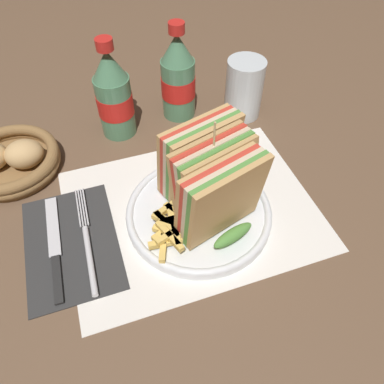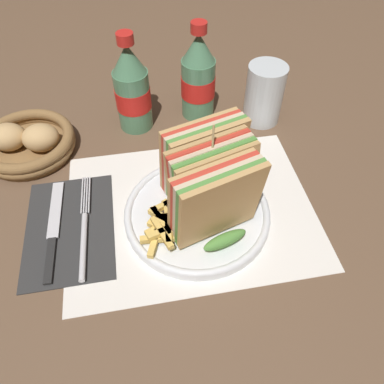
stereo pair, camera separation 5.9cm
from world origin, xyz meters
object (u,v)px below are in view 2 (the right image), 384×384
at_px(plate_main, 194,213).
at_px(coke_bottle_far, 198,78).
at_px(knife, 53,229).
at_px(coke_bottle_near, 132,90).
at_px(fork, 84,233).
at_px(bread_basket, 27,142).
at_px(glass_near, 264,94).
at_px(club_sandwich, 210,180).

bearing_deg(plate_main, coke_bottle_far, 78.11).
relative_size(knife, coke_bottle_near, 1.01).
distance_m(plate_main, fork, 0.18).
height_order(plate_main, coke_bottle_near, coke_bottle_near).
height_order(knife, bread_basket, bread_basket).
bearing_deg(glass_near, coke_bottle_near, 174.36).
xyz_separation_m(club_sandwich, fork, (-0.20, -0.01, -0.07)).
xyz_separation_m(plate_main, club_sandwich, (0.02, 0.00, 0.07)).
distance_m(club_sandwich, fork, 0.21).
xyz_separation_m(fork, glass_near, (0.36, 0.24, 0.05)).
xyz_separation_m(club_sandwich, coke_bottle_far, (0.03, 0.27, 0.00)).
distance_m(knife, bread_basket, 0.21).
distance_m(fork, glass_near, 0.43).
bearing_deg(club_sandwich, bread_basket, 145.59).
bearing_deg(coke_bottle_near, plate_main, -74.06).
distance_m(knife, coke_bottle_far, 0.39).
height_order(club_sandwich, fork, club_sandwich).
xyz_separation_m(fork, coke_bottle_near, (0.10, 0.26, 0.07)).
distance_m(plate_main, knife, 0.22).
relative_size(coke_bottle_near, coke_bottle_far, 1.00).
bearing_deg(knife, glass_near, 29.87).
bearing_deg(plate_main, club_sandwich, 4.83).
bearing_deg(knife, fork, -17.96).
bearing_deg(coke_bottle_near, fork, -111.43).
distance_m(fork, bread_basket, 0.24).
relative_size(plate_main, bread_basket, 1.35).
xyz_separation_m(plate_main, coke_bottle_near, (-0.07, 0.25, 0.07)).
xyz_separation_m(plate_main, coke_bottle_far, (0.06, 0.27, 0.07)).
height_order(coke_bottle_near, bread_basket, coke_bottle_near).
height_order(fork, knife, fork).
bearing_deg(bread_basket, plate_main, -36.95).
xyz_separation_m(fork, bread_basket, (-0.10, 0.22, 0.01)).
xyz_separation_m(knife, coke_bottle_near, (0.15, 0.24, 0.08)).
height_order(club_sandwich, glass_near, club_sandwich).
bearing_deg(glass_near, fork, -146.54).
relative_size(club_sandwich, coke_bottle_near, 0.99).
bearing_deg(glass_near, plate_main, -128.34).
relative_size(fork, bread_basket, 1.14).
bearing_deg(fork, plate_main, 3.46).
relative_size(club_sandwich, bread_basket, 1.10).
height_order(club_sandwich, coke_bottle_near, coke_bottle_near).
bearing_deg(plate_main, fork, -178.01).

